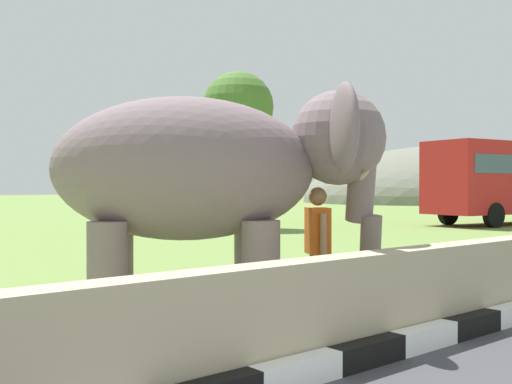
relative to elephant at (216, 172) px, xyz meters
name	(u,v)px	position (x,y,z in m)	size (l,w,h in m)	color
barrier_parapet	(350,307)	(0.18, -1.95, -1.34)	(28.00, 0.36, 1.00)	tan
elephant	(216,172)	(0.00, 0.00, 0.00)	(3.95, 3.55, 2.84)	slate
person_handler	(318,246)	(1.18, -0.54, -0.91)	(0.41, 0.58, 1.66)	navy
tree_distant	(238,109)	(10.66, 13.00, 2.86)	(2.79, 2.79, 6.16)	brown
hill_east	(447,201)	(53.18, 30.91, -1.84)	(33.59, 26.87, 11.73)	slate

